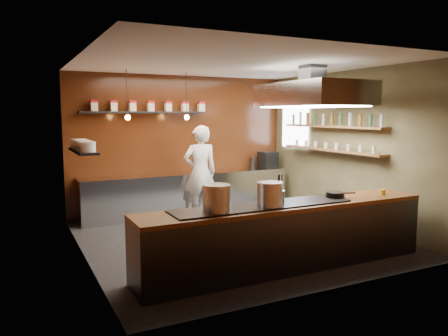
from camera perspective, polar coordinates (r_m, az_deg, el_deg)
floor at (r=7.73m, az=1.35°, el=-9.21°), size 5.00×5.00×0.00m
back_wall at (r=9.72m, az=-5.47°, el=3.11°), size 5.00×0.00×5.00m
left_wall at (r=6.67m, az=-18.01°, el=0.99°), size 0.00×5.00×5.00m
right_wall at (r=8.88m, az=15.84°, el=2.50°), size 0.00×5.00×5.00m
ceiling at (r=7.46m, az=1.42°, el=13.48°), size 5.00×5.00×0.00m
window_pane at (r=10.16m, az=9.25°, el=5.47°), size 0.00×1.00×1.00m
prep_counter at (r=9.55m, az=-4.69°, el=-3.31°), size 4.60×0.65×0.90m
pass_counter at (r=6.28m, az=8.19°, el=-8.72°), size 4.40×0.72×0.94m
tin_shelf at (r=9.28m, az=-10.45°, el=7.16°), size 2.60×0.26×0.04m
plate_shelf at (r=7.67m, az=-17.93°, el=2.12°), size 0.30×1.40×0.04m
bottle_shelf_upper at (r=8.98m, az=13.88°, el=5.29°), size 0.26×2.80×0.04m
bottle_shelf_lower at (r=9.01m, az=13.79°, el=2.30°), size 0.26×2.80×0.04m
extractor_hood at (r=7.79m, az=11.43°, el=9.43°), size 1.20×2.00×0.72m
pendant_left at (r=8.52m, az=-12.48°, el=6.81°), size 0.10×0.10×0.95m
pendant_right at (r=8.88m, az=-4.89°, el=6.95°), size 0.10×0.10×0.95m
storage_tins at (r=9.33m, az=-9.58°, el=7.98°), size 2.43×0.13×0.22m
plate_stacks at (r=7.67m, az=-17.96°, el=2.87°), size 0.26×1.16×0.16m
bottles at (r=8.98m, az=13.91°, el=6.18°), size 0.06×2.66×0.24m
wine_glasses at (r=9.00m, az=13.81°, el=2.84°), size 0.07×2.37×0.13m
stockpot_large at (r=5.51m, az=-0.96°, el=-3.95°), size 0.38×0.38×0.35m
stockpot_small at (r=5.87m, az=5.97°, el=-3.41°), size 0.39×0.39×0.33m
utensil_crock at (r=6.13m, az=7.32°, el=-3.70°), size 0.16×0.16×0.17m
frying_pan at (r=6.71m, az=14.33°, el=-3.38°), size 0.44×0.28×0.07m
butter_jar at (r=7.21m, az=19.99°, el=-2.98°), size 0.12×0.12×0.08m
espresso_machine at (r=10.45m, az=5.77°, el=1.10°), size 0.40×0.39×0.38m
chef at (r=9.04m, az=-3.12°, el=-0.56°), size 0.74×0.52×1.93m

